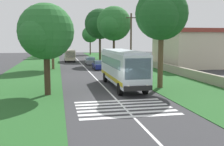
{
  "coord_description": "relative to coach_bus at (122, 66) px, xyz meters",
  "views": [
    {
      "loc": [
        -21.56,
        4.56,
        4.85
      ],
      "look_at": [
        3.98,
        -0.54,
        1.6
      ],
      "focal_mm": 43.61,
      "sensor_mm": 36.0,
      "label": 1
    }
  ],
  "objects": [
    {
      "name": "grass_verge_left",
      "position": [
        9.99,
        10.0,
        -2.13
      ],
      "size": [
        120.0,
        8.0,
        0.04
      ],
      "primitive_type": "cube",
      "color": "#235623",
      "rests_on": "ground"
    },
    {
      "name": "roadside_tree_right_3",
      "position": [
        58.98,
        -3.61,
        4.07
      ],
      "size": [
        5.65,
        5.05,
        8.82
      ],
      "color": "#3D2D1E",
      "rests_on": "grass_verge_right"
    },
    {
      "name": "roadside_tree_right_2",
      "position": [
        26.21,
        -4.4,
        5.59
      ],
      "size": [
        7.66,
        6.72,
        11.22
      ],
      "color": "#3D2D1E",
      "rests_on": "grass_verge_right"
    },
    {
      "name": "trailing_car_0",
      "position": [
        16.87,
        -0.18,
        -1.48
      ],
      "size": [
        4.3,
        1.78,
        1.43
      ],
      "color": "navy",
      "rests_on": "ground"
    },
    {
      "name": "utility_pole",
      "position": [
        10.1,
        -3.64,
        2.21
      ],
      "size": [
        0.24,
        1.4,
        8.34
      ],
      "color": "#473828",
      "rests_on": "grass_verge_right"
    },
    {
      "name": "zebra_crossing",
      "position": [
        -8.24,
        1.8,
        -2.14
      ],
      "size": [
        4.95,
        6.8,
        0.01
      ],
      "color": "silver",
      "rests_on": "ground"
    },
    {
      "name": "roadside_tree_left_1",
      "position": [
        55.42,
        7.92,
        3.89
      ],
      "size": [
        6.11,
        5.12,
        8.71
      ],
      "color": "brown",
      "rests_on": "grass_verge_left"
    },
    {
      "name": "roadside_wall",
      "position": [
        14.99,
        -9.8,
        -1.57
      ],
      "size": [
        70.0,
        0.4,
        1.07
      ],
      "primitive_type": "cube",
      "color": "#9E937F",
      "rests_on": "grass_verge_right"
    },
    {
      "name": "roadside_tree_left_3",
      "position": [
        18.08,
        7.37,
        4.68
      ],
      "size": [
        7.46,
        6.19,
        10.0
      ],
      "color": "brown",
      "rests_on": "grass_verge_left"
    },
    {
      "name": "coach_bus",
      "position": [
        0.0,
        0.0,
        0.0
      ],
      "size": [
        11.16,
        2.62,
        3.73
      ],
      "color": "silver",
      "rests_on": "ground"
    },
    {
      "name": "centre_line",
      "position": [
        9.99,
        1.8,
        -2.14
      ],
      "size": [
        110.0,
        0.16,
        0.01
      ],
      "primitive_type": "cube",
      "color": "silver",
      "rests_on": "ground"
    },
    {
      "name": "trailing_car_1",
      "position": [
        25.65,
        0.25,
        -1.48
      ],
      "size": [
        4.3,
        1.78,
        1.43
      ],
      "color": "gray",
      "rests_on": "ground"
    },
    {
      "name": "roadside_tree_left_2",
      "position": [
        -2.45,
        7.39,
        3.21
      ],
      "size": [
        5.71,
        4.78,
        7.86
      ],
      "color": "#3D2D1E",
      "rests_on": "grass_verge_left"
    },
    {
      "name": "roadside_tree_right_0",
      "position": [
        37.4,
        -3.32,
        6.08
      ],
      "size": [
        8.27,
        7.12,
        11.93
      ],
      "color": "#3D2D1E",
      "rests_on": "grass_verge_right"
    },
    {
      "name": "roadside_tree_left_0",
      "position": [
        47.58,
        8.02,
        3.85
      ],
      "size": [
        5.86,
        5.15,
        8.67
      ],
      "color": "#4C3826",
      "rests_on": "grass_verge_left"
    },
    {
      "name": "grass_verge_right",
      "position": [
        9.99,
        -6.4,
        -2.13
      ],
      "size": [
        120.0,
        8.0,
        0.04
      ],
      "primitive_type": "cube",
      "color": "#235623",
      "rests_on": "ground"
    },
    {
      "name": "roadside_tree_right_1",
      "position": [
        -1.13,
        -3.45,
        4.97
      ],
      "size": [
        6.5,
        5.21,
        9.83
      ],
      "color": "brown",
      "rests_on": "grass_verge_right"
    },
    {
      "name": "ground",
      "position": [
        -5.01,
        1.8,
        -2.15
      ],
      "size": [
        160.0,
        160.0,
        0.0
      ],
      "primitive_type": "plane",
      "color": "#333335"
    },
    {
      "name": "roadside_building",
      "position": [
        18.38,
        -16.14,
        1.19
      ],
      "size": [
        12.49,
        9.13,
        6.59
      ],
      "color": "beige",
      "rests_on": "ground"
    },
    {
      "name": "trailing_minibus_0",
      "position": [
        32.84,
        3.84,
        -0.6
      ],
      "size": [
        6.0,
        2.14,
        2.53
      ],
      "color": "#BFB299",
      "rests_on": "ground"
    }
  ]
}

